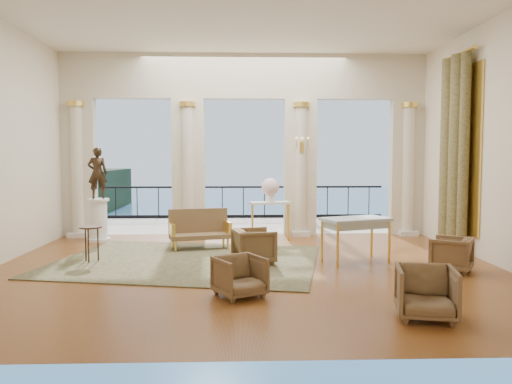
{
  "coord_description": "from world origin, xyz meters",
  "views": [
    {
      "loc": [
        -0.13,
        -8.66,
        1.96
      ],
      "look_at": [
        0.18,
        0.6,
        1.31
      ],
      "focal_mm": 35.0,
      "sensor_mm": 36.0,
      "label": 1
    }
  ],
  "objects_px": {
    "statue": "(97,173)",
    "side_table": "(90,232)",
    "pedestal": "(98,221)",
    "settee": "(200,229)",
    "armchair_a": "(240,274)",
    "armchair_b": "(426,290)",
    "armchair_c": "(451,252)",
    "console_table": "(270,208)",
    "game_table": "(356,222)",
    "armchair_d": "(254,244)"
  },
  "relations": [
    {
      "from": "statue",
      "to": "side_table",
      "type": "height_order",
      "value": "statue"
    },
    {
      "from": "pedestal",
      "to": "settee",
      "type": "bearing_deg",
      "value": -22.86
    },
    {
      "from": "armchair_a",
      "to": "armchair_b",
      "type": "bearing_deg",
      "value": -53.77
    },
    {
      "from": "armchair_c",
      "to": "console_table",
      "type": "distance_m",
      "value": 4.47
    },
    {
      "from": "settee",
      "to": "side_table",
      "type": "relative_size",
      "value": 2.03
    },
    {
      "from": "pedestal",
      "to": "console_table",
      "type": "relative_size",
      "value": 0.99
    },
    {
      "from": "game_table",
      "to": "armchair_d",
      "type": "bearing_deg",
      "value": 161.24
    },
    {
      "from": "pedestal",
      "to": "statue",
      "type": "bearing_deg",
      "value": 0.0
    },
    {
      "from": "settee",
      "to": "statue",
      "type": "relative_size",
      "value": 1.16
    },
    {
      "from": "armchair_a",
      "to": "armchair_b",
      "type": "height_order",
      "value": "armchair_b"
    },
    {
      "from": "settee",
      "to": "console_table",
      "type": "height_order",
      "value": "console_table"
    },
    {
      "from": "armchair_b",
      "to": "settee",
      "type": "height_order",
      "value": "settee"
    },
    {
      "from": "armchair_a",
      "to": "side_table",
      "type": "distance_m",
      "value": 3.66
    },
    {
      "from": "armchair_a",
      "to": "game_table",
      "type": "xyz_separation_m",
      "value": [
        2.16,
        2.22,
        0.43
      ]
    },
    {
      "from": "console_table",
      "to": "statue",
      "type": "bearing_deg",
      "value": 169.12
    },
    {
      "from": "armchair_b",
      "to": "game_table",
      "type": "relative_size",
      "value": 0.51
    },
    {
      "from": "armchair_c",
      "to": "armchair_d",
      "type": "height_order",
      "value": "armchair_d"
    },
    {
      "from": "armchair_d",
      "to": "side_table",
      "type": "height_order",
      "value": "armchair_d"
    },
    {
      "from": "game_table",
      "to": "armchair_a",
      "type": "bearing_deg",
      "value": -154.54
    },
    {
      "from": "statue",
      "to": "console_table",
      "type": "xyz_separation_m",
      "value": [
        4.02,
        0.06,
        -0.84
      ]
    },
    {
      "from": "pedestal",
      "to": "console_table",
      "type": "distance_m",
      "value": 4.03
    },
    {
      "from": "game_table",
      "to": "statue",
      "type": "bearing_deg",
      "value": 134.73
    },
    {
      "from": "armchair_a",
      "to": "armchair_b",
      "type": "relative_size",
      "value": 0.9
    },
    {
      "from": "armchair_a",
      "to": "statue",
      "type": "xyz_separation_m",
      "value": [
        -3.29,
        4.75,
        1.28
      ]
    },
    {
      "from": "armchair_c",
      "to": "armchair_b",
      "type": "bearing_deg",
      "value": 3.81
    },
    {
      "from": "game_table",
      "to": "side_table",
      "type": "relative_size",
      "value": 2.03
    },
    {
      "from": "console_table",
      "to": "settee",
      "type": "bearing_deg",
      "value": -157.4
    },
    {
      "from": "armchair_d",
      "to": "settee",
      "type": "xyz_separation_m",
      "value": [
        -1.12,
        1.56,
        0.06
      ]
    },
    {
      "from": "armchair_c",
      "to": "statue",
      "type": "distance_m",
      "value": 7.78
    },
    {
      "from": "armchair_d",
      "to": "console_table",
      "type": "distance_m",
      "value": 2.72
    },
    {
      "from": "armchair_a",
      "to": "armchair_d",
      "type": "distance_m",
      "value": 2.18
    },
    {
      "from": "armchair_a",
      "to": "pedestal",
      "type": "bearing_deg",
      "value": 95.57
    },
    {
      "from": "armchair_c",
      "to": "armchair_d",
      "type": "distance_m",
      "value": 3.44
    },
    {
      "from": "statue",
      "to": "settee",
      "type": "bearing_deg",
      "value": 147.32
    },
    {
      "from": "armchair_b",
      "to": "game_table",
      "type": "height_order",
      "value": "game_table"
    },
    {
      "from": "armchair_a",
      "to": "settee",
      "type": "height_order",
      "value": "settee"
    },
    {
      "from": "armchair_c",
      "to": "pedestal",
      "type": "height_order",
      "value": "pedestal"
    },
    {
      "from": "pedestal",
      "to": "side_table",
      "type": "bearing_deg",
      "value": -77.72
    },
    {
      "from": "armchair_a",
      "to": "side_table",
      "type": "height_order",
      "value": "side_table"
    },
    {
      "from": "settee",
      "to": "game_table",
      "type": "bearing_deg",
      "value": -41.29
    },
    {
      "from": "armchair_c",
      "to": "console_table",
      "type": "xyz_separation_m",
      "value": [
        -2.9,
        3.38,
        0.42
      ]
    },
    {
      "from": "armchair_a",
      "to": "armchair_c",
      "type": "bearing_deg",
      "value": -7.52
    },
    {
      "from": "statue",
      "to": "side_table",
      "type": "bearing_deg",
      "value": 92.45
    },
    {
      "from": "statue",
      "to": "console_table",
      "type": "height_order",
      "value": "statue"
    },
    {
      "from": "armchair_a",
      "to": "armchair_d",
      "type": "bearing_deg",
      "value": 53.93
    },
    {
      "from": "armchair_c",
      "to": "side_table",
      "type": "height_order",
      "value": "side_table"
    },
    {
      "from": "settee",
      "to": "statue",
      "type": "bearing_deg",
      "value": 142.45
    },
    {
      "from": "armchair_b",
      "to": "game_table",
      "type": "distance_m",
      "value": 3.28
    },
    {
      "from": "statue",
      "to": "armchair_c",
      "type": "bearing_deg",
      "value": 144.54
    },
    {
      "from": "armchair_b",
      "to": "settee",
      "type": "relative_size",
      "value": 0.51
    }
  ]
}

